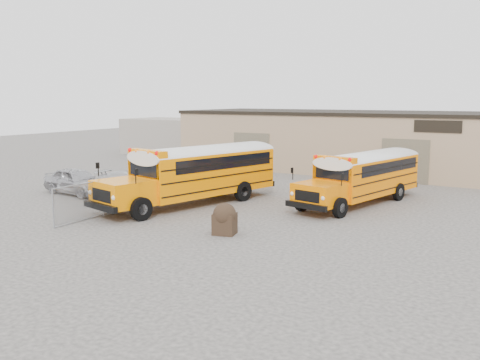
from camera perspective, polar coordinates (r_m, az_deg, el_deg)
The scene contains 10 objects.
ground at distance 25.80m, azimuth -0.06°, elevation -4.12°, with size 120.00×120.00×0.00m, color #3D3B38.
warehouse at distance 43.62m, azimuth 13.74°, elevation 4.09°, with size 30.20×10.20×4.67m.
chainlink_fence at distance 31.41m, azimuth -6.59°, elevation -0.17°, with size 0.07×18.07×1.81m.
distant_building_left at distance 56.00m, azimuth -7.66°, elevation 4.66°, with size 8.00×6.00×3.60m, color gray.
school_bus_left at distance 33.85m, azimuth 3.97°, elevation 2.16°, with size 5.18×11.33×3.22m.
school_bus_right at distance 35.24m, azimuth 17.79°, elevation 1.66°, with size 4.28×10.00×2.84m.
tarp_bundle at distance 22.71m, azimuth -1.65°, elevation -4.11°, with size 1.08×1.01×1.36m.
car_silver at distance 33.52m, azimuth -17.03°, elevation -0.11°, with size 1.90×4.71×1.60m, color #A9A9AD.
car_white at distance 33.75m, azimuth -11.68°, elevation -0.15°, with size 1.75×4.31×1.25m, color silver.
car_dark at distance 38.46m, azimuth -6.97°, elevation 1.35°, with size 1.74×5.00×1.65m, color black.
Camera 1 is at (13.06, -21.49, 5.77)m, focal length 40.00 mm.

